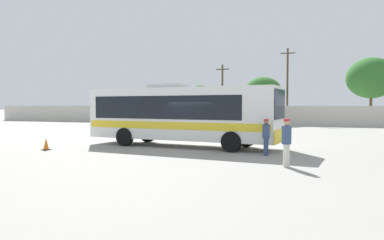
% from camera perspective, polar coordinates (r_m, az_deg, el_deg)
% --- Properties ---
extents(ground_plane, '(300.00, 300.00, 0.00)m').
position_cam_1_polar(ground_plane, '(29.81, 6.98, -2.21)').
color(ground_plane, gray).
extents(perimeter_wall, '(80.00, 0.30, 2.26)m').
position_cam_1_polar(perimeter_wall, '(44.06, 11.24, 0.70)').
color(perimeter_wall, beige).
rests_on(perimeter_wall, ground_plane).
extents(coach_bus_white_yellow, '(11.30, 3.64, 3.55)m').
position_cam_1_polar(coach_bus_white_yellow, '(20.85, -1.94, 1.09)').
color(coach_bus_white_yellow, white).
rests_on(coach_bus_white_yellow, ground_plane).
extents(attendant_by_bus_door, '(0.43, 0.43, 1.70)m').
position_cam_1_polar(attendant_by_bus_door, '(17.28, 11.44, -2.29)').
color(attendant_by_bus_door, '#33476B').
rests_on(attendant_by_bus_door, ground_plane).
extents(passenger_waiting_on_apron, '(0.48, 0.48, 1.82)m').
position_cam_1_polar(passenger_waiting_on_apron, '(14.33, 14.47, -2.98)').
color(passenger_waiting_on_apron, silver).
rests_on(passenger_waiting_on_apron, ground_plane).
extents(parked_car_leftmost_maroon, '(4.38, 2.29, 1.44)m').
position_cam_1_polar(parked_car_leftmost_maroon, '(45.99, -8.16, 0.33)').
color(parked_car_leftmost_maroon, maroon).
rests_on(parked_car_leftmost_maroon, ground_plane).
extents(parked_car_second_dark_blue, '(4.31, 2.28, 1.48)m').
position_cam_1_polar(parked_car_second_dark_blue, '(43.13, -1.58, 0.25)').
color(parked_car_second_dark_blue, navy).
rests_on(parked_car_second_dark_blue, ground_plane).
extents(parked_car_third_maroon, '(4.60, 2.10, 1.43)m').
position_cam_1_polar(parked_car_third_maroon, '(41.18, 5.45, 0.11)').
color(parked_car_third_maroon, maroon).
rests_on(parked_car_third_maroon, ground_plane).
extents(utility_pole_near, '(1.80, 0.24, 9.45)m').
position_cam_1_polar(utility_pole_near, '(47.74, 14.61, 5.33)').
color(utility_pole_near, '#4C3823').
rests_on(utility_pole_near, ground_plane).
extents(utility_pole_far, '(1.78, 0.53, 7.58)m').
position_cam_1_polar(utility_pole_far, '(47.75, 4.74, 4.26)').
color(utility_pole_far, '#4C3823').
rests_on(utility_pole_far, ground_plane).
extents(roadside_tree_left, '(3.38, 3.38, 5.19)m').
position_cam_1_polar(roadside_tree_left, '(52.25, 1.25, 3.84)').
color(roadside_tree_left, brown).
rests_on(roadside_tree_left, ground_plane).
extents(roadside_tree_midleft, '(4.62, 4.62, 5.83)m').
position_cam_1_polar(roadside_tree_midleft, '(46.18, 10.99, 4.16)').
color(roadside_tree_midleft, brown).
rests_on(roadside_tree_midleft, ground_plane).
extents(roadside_tree_midright, '(5.58, 5.58, 7.89)m').
position_cam_1_polar(roadside_tree_midright, '(47.74, 26.09, 5.88)').
color(roadside_tree_midright, brown).
rests_on(roadside_tree_midright, ground_plane).
extents(traffic_cone_on_apron, '(0.36, 0.36, 0.64)m').
position_cam_1_polar(traffic_cone_on_apron, '(20.63, -21.73, -3.51)').
color(traffic_cone_on_apron, black).
rests_on(traffic_cone_on_apron, ground_plane).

